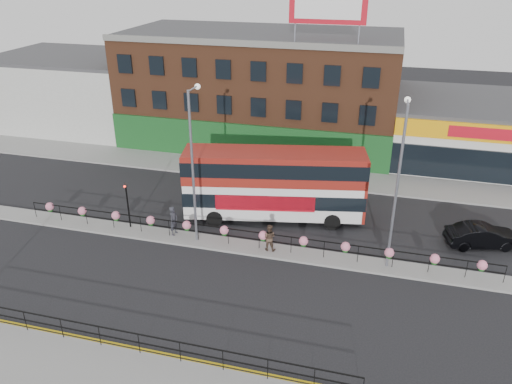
% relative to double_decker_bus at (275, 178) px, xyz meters
% --- Properties ---
extents(ground, '(120.00, 120.00, 0.00)m').
position_rel_double_decker_bus_xyz_m(ground, '(-0.95, -4.34, -3.02)').
color(ground, black).
rests_on(ground, ground).
extents(north_pavement, '(60.00, 4.00, 0.15)m').
position_rel_double_decker_bus_xyz_m(north_pavement, '(-0.95, 7.66, -2.94)').
color(north_pavement, gray).
rests_on(north_pavement, ground).
extents(median, '(60.00, 1.60, 0.15)m').
position_rel_double_decker_bus_xyz_m(median, '(-0.95, -4.34, -2.94)').
color(median, gray).
rests_on(median, ground).
extents(yellow_line_inner, '(60.00, 0.10, 0.01)m').
position_rel_double_decker_bus_xyz_m(yellow_line_inner, '(-0.95, -14.04, -3.01)').
color(yellow_line_inner, gold).
rests_on(yellow_line_inner, ground).
extents(yellow_line_outer, '(60.00, 0.10, 0.01)m').
position_rel_double_decker_bus_xyz_m(yellow_line_outer, '(-0.95, -14.22, -3.01)').
color(yellow_line_outer, gold).
rests_on(yellow_line_outer, ground).
extents(brick_building, '(25.00, 12.21, 10.30)m').
position_rel_double_decker_bus_xyz_m(brick_building, '(-4.95, 15.62, 2.11)').
color(brick_building, brown).
rests_on(brick_building, ground).
extents(supermarket, '(15.00, 12.25, 5.30)m').
position_rel_double_decker_bus_xyz_m(supermarket, '(15.05, 15.56, -0.37)').
color(supermarket, silver).
rests_on(supermarket, ground).
extents(warehouse_west, '(15.50, 12.00, 7.30)m').
position_rel_double_decker_bus_xyz_m(warehouse_west, '(-25.20, 15.66, 0.63)').
color(warehouse_west, '#B3B4AE').
rests_on(warehouse_west, ground).
extents(billboard, '(6.00, 0.29, 4.40)m').
position_rel_double_decker_bus_xyz_m(billboard, '(1.55, 10.65, 10.16)').
color(billboard, '#B40C1A').
rests_on(billboard, brick_building).
extents(median_railing, '(30.04, 0.56, 1.23)m').
position_rel_double_decker_bus_xyz_m(median_railing, '(-0.95, -4.34, -1.97)').
color(median_railing, black).
rests_on(median_railing, median).
extents(south_railing, '(20.04, 0.05, 1.12)m').
position_rel_double_decker_bus_xyz_m(south_railing, '(-2.95, -14.44, -2.06)').
color(south_railing, black).
rests_on(south_railing, south_pavement).
extents(double_decker_bus, '(12.46, 5.20, 4.91)m').
position_rel_double_decker_bus_xyz_m(double_decker_bus, '(0.00, 0.00, 0.00)').
color(double_decker_bus, silver).
rests_on(double_decker_bus, ground).
extents(car, '(3.69, 5.16, 1.45)m').
position_rel_double_decker_bus_xyz_m(car, '(13.40, -0.25, -2.29)').
color(car, black).
rests_on(car, ground).
extents(pedestrian_a, '(0.83, 0.64, 1.97)m').
position_rel_double_decker_bus_xyz_m(pedestrian_a, '(-5.71, -4.07, -1.88)').
color(pedestrian_a, '#282830').
rests_on(pedestrian_a, median).
extents(pedestrian_b, '(0.84, 0.65, 1.73)m').
position_rel_double_decker_bus_xyz_m(pedestrian_b, '(0.67, -4.34, -2.00)').
color(pedestrian_b, '#4A372B').
rests_on(pedestrian_b, median).
extents(lamp_column_west, '(0.35, 1.70, 9.69)m').
position_rel_double_decker_bus_xyz_m(lamp_column_west, '(-4.05, -4.14, 2.87)').
color(lamp_column_west, gray).
rests_on(lamp_column_west, median).
extents(lamp_column_east, '(0.35, 1.70, 9.69)m').
position_rel_double_decker_bus_xyz_m(lamp_column_east, '(7.74, -4.02, 2.87)').
color(lamp_column_east, gray).
rests_on(lamp_column_east, median).
extents(traffic_light_median, '(0.15, 0.28, 3.65)m').
position_rel_double_decker_bus_xyz_m(traffic_light_median, '(-8.95, -3.95, -0.55)').
color(traffic_light_median, black).
rests_on(traffic_light_median, median).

